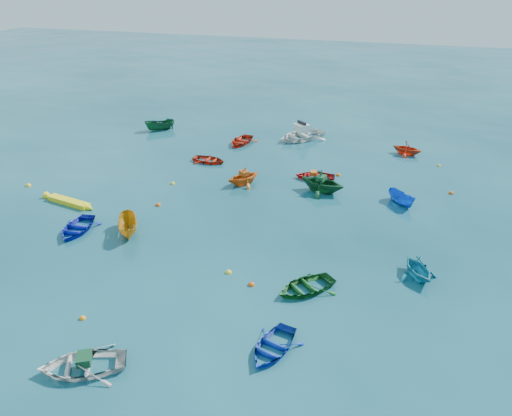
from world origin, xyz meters
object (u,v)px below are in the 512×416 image
(dinghy_blue_se, at_px, (273,350))
(motorboat_white, at_px, (301,139))
(dinghy_blue_sw, at_px, (77,231))
(kayak_yellow, at_px, (69,204))
(dinghy_white_near, at_px, (83,369))

(dinghy_blue_se, xyz_separation_m, motorboat_white, (-4.55, 26.75, 0.00))
(motorboat_white, bearing_deg, dinghy_blue_sw, -72.67)
(dinghy_blue_se, xyz_separation_m, kayak_yellow, (-16.47, 9.40, 0.00))
(dinghy_blue_se, bearing_deg, motorboat_white, 112.34)
(kayak_yellow, bearing_deg, motorboat_white, -22.99)
(dinghy_blue_se, distance_m, motorboat_white, 27.13)
(kayak_yellow, height_order, motorboat_white, motorboat_white)
(dinghy_white_near, xyz_separation_m, dinghy_blue_se, (6.90, 3.20, 0.00))
(motorboat_white, bearing_deg, dinghy_blue_se, -38.68)
(dinghy_blue_sw, relative_size, dinghy_blue_se, 1.10)
(dinghy_blue_sw, bearing_deg, dinghy_white_near, -61.68)
(dinghy_blue_sw, height_order, dinghy_white_near, dinghy_white_near)
(dinghy_blue_sw, relative_size, motorboat_white, 0.70)
(dinghy_blue_sw, xyz_separation_m, motorboat_white, (9.22, 20.38, 0.00))
(kayak_yellow, bearing_deg, dinghy_blue_se, -108.22)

